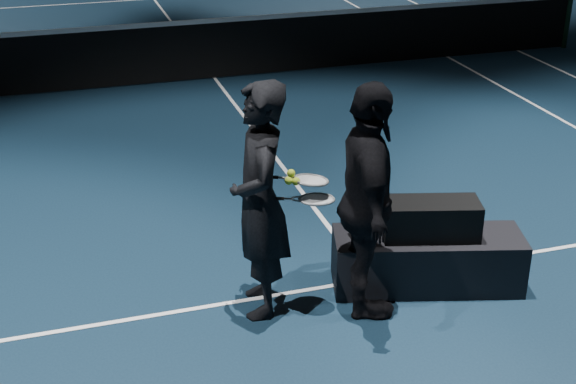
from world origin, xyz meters
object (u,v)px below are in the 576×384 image
Objects in this scene: player_b at (367,203)px; tennis_balls at (292,179)px; racket_bag at (431,219)px; player_a at (260,201)px; racket_lower at (317,199)px; player_bench at (427,261)px; racket_upper at (311,180)px.

player_b reaches higher than tennis_balls.
player_a is at bearing -168.26° from racket_bag.
racket_lower reaches higher than racket_bag.
player_a is 1.00× the size of player_b.
player_bench is 1.02m from player_b.
player_bench is 2.00× the size of racket_bag.
racket_upper is at bearing -5.52° from tennis_balls.
racket_bag is 0.41× the size of player_b.
tennis_balls is at bearing -165.32° from racket_bag.
racket_bag is 6.78× the size of tennis_balls.
player_a is at bearing -180.00° from racket_lower.
tennis_balls reaches higher than racket_bag.
player_b reaches higher than racket_bag.
racket_lower is at bearing 79.99° from player_a.
racket_upper is at bearing 78.74° from player_b.
racket_lower is (-0.38, 0.13, 0.02)m from player_b.
player_b is at bearing -19.57° from tennis_balls.
racket_lower is (-1.05, -0.05, 0.77)m from player_bench.
racket_lower is (0.43, -0.15, 0.02)m from player_a.
player_b reaches higher than player_bench.
player_a reaches higher than player_bench.
racket_bag is 0.77m from player_b.
racket_bag is 1.51m from player_a.
racket_lower is at bearing -161.69° from player_bench.
player_bench is at bearing 0.00° from racket_bag.
racket_upper reaches higher than racket_lower.
player_b is (0.80, -0.28, 0.00)m from player_a.
racket_bag is at bearing 22.03° from racket_lower.
racket_bag is at bearing 15.07° from racket_upper.
racket_bag is 1.20× the size of racket_lower.
tennis_balls is (-0.15, 0.01, 0.03)m from racket_upper.
player_a is (-1.47, 0.09, 0.33)m from racket_bag.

